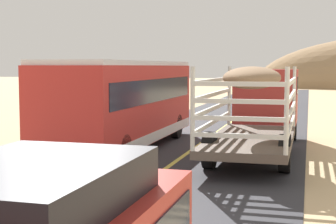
# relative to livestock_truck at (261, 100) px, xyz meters

# --- Properties ---
(livestock_truck) EXTENTS (2.53, 9.70, 3.02)m
(livestock_truck) POSITION_rel_livestock_truck_xyz_m (0.00, 0.00, 0.00)
(livestock_truck) COLOR #B2332D
(livestock_truck) RESTS_ON road_surface
(bus) EXTENTS (2.54, 10.00, 3.21)m
(bus) POSITION_rel_livestock_truck_xyz_m (-4.76, -1.80, -0.04)
(bus) COLOR red
(bus) RESTS_ON road_surface
(car_far) EXTENTS (1.90, 4.62, 1.93)m
(car_far) POSITION_rel_livestock_truck_xyz_m (-1.55, 22.13, -0.70)
(car_far) COLOR #B2261E
(car_far) RESTS_ON road_surface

